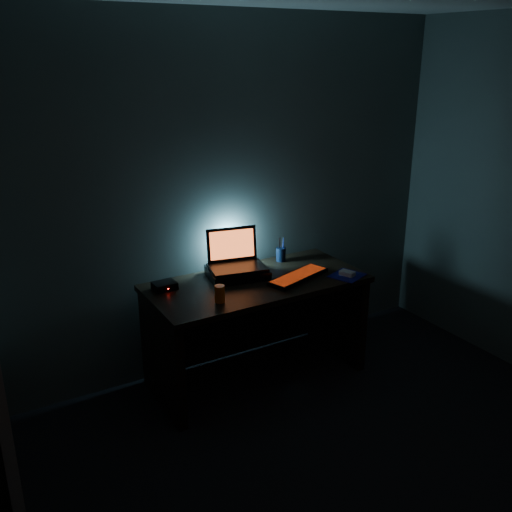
{
  "coord_description": "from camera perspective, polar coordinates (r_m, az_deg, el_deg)",
  "views": [
    {
      "loc": [
        -1.82,
        -1.5,
        2.23
      ],
      "look_at": [
        -0.03,
        1.57,
        0.95
      ],
      "focal_mm": 40.0,
      "sensor_mm": 36.0,
      "label": 1
    }
  ],
  "objects": [
    {
      "name": "room",
      "position": [
        2.55,
        18.78,
        -3.88
      ],
      "size": [
        3.5,
        4.0,
        2.5
      ],
      "color": "black",
      "rests_on": "ground"
    },
    {
      "name": "desk",
      "position": [
        4.04,
        -0.31,
        -5.63
      ],
      "size": [
        1.5,
        0.7,
        0.75
      ],
      "color": "black",
      "rests_on": "ground"
    },
    {
      "name": "riser",
      "position": [
        3.96,
        -1.87,
        -1.66
      ],
      "size": [
        0.45,
        0.37,
        0.06
      ],
      "primitive_type": "cube",
      "rotation": [
        0.0,
        0.0,
        -0.2
      ],
      "color": "black",
      "rests_on": "desk"
    },
    {
      "name": "laptop",
      "position": [
        3.98,
        -2.1,
        -0.2
      ],
      "size": [
        0.42,
        0.35,
        0.26
      ],
      "rotation": [
        0.0,
        0.0,
        -0.2
      ],
      "color": "black",
      "rests_on": "riser"
    },
    {
      "name": "keyboard",
      "position": [
        3.94,
        4.24,
        -2.07
      ],
      "size": [
        0.51,
        0.3,
        0.03
      ],
      "rotation": [
        0.0,
        0.0,
        0.31
      ],
      "color": "black",
      "rests_on": "desk"
    },
    {
      "name": "mousepad",
      "position": [
        4.03,
        9.1,
        -1.94
      ],
      "size": [
        0.28,
        0.27,
        0.0
      ],
      "primitive_type": "cube",
      "rotation": [
        0.0,
        0.0,
        0.37
      ],
      "color": "#0B0B4E",
      "rests_on": "desk"
    },
    {
      "name": "mouse",
      "position": [
        4.03,
        9.11,
        -1.71
      ],
      "size": [
        0.09,
        0.12,
        0.03
      ],
      "primitive_type": "cube",
      "rotation": [
        0.0,
        0.0,
        0.37
      ],
      "color": "gray",
      "rests_on": "mousepad"
    },
    {
      "name": "pen_cup",
      "position": [
        4.25,
        2.51,
        0.17
      ],
      "size": [
        0.09,
        0.09,
        0.1
      ],
      "primitive_type": "cylinder",
      "rotation": [
        0.0,
        0.0,
        -0.29
      ],
      "color": "black",
      "rests_on": "desk"
    },
    {
      "name": "juice_glass",
      "position": [
        3.56,
        -3.65,
        -3.8
      ],
      "size": [
        0.08,
        0.08,
        0.11
      ],
      "primitive_type": "cylinder",
      "rotation": [
        0.0,
        0.0,
        -0.19
      ],
      "color": "#FF590D",
      "rests_on": "desk"
    },
    {
      "name": "router",
      "position": [
        3.8,
        -9.13,
        -2.96
      ],
      "size": [
        0.15,
        0.13,
        0.05
      ],
      "rotation": [
        0.0,
        0.0,
        0.05
      ],
      "color": "black",
      "rests_on": "desk"
    }
  ]
}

